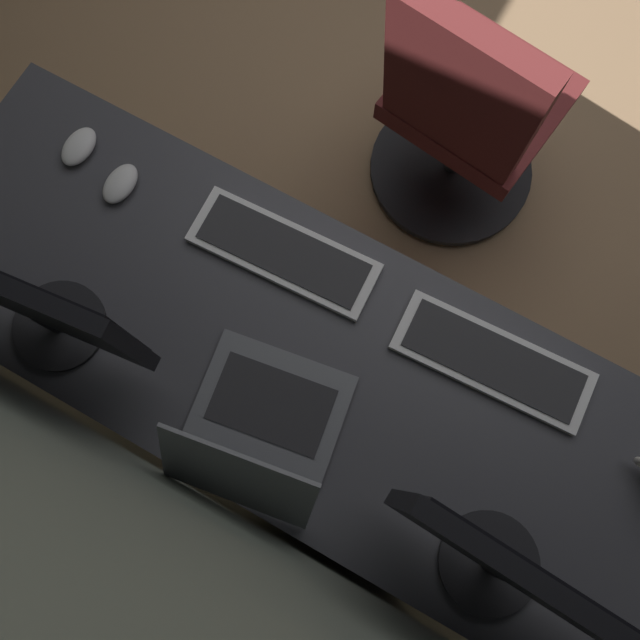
% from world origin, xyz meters
% --- Properties ---
extents(floor_plane, '(5.33, 5.33, 0.00)m').
position_xyz_m(floor_plane, '(0.00, 0.00, 0.00)').
color(floor_plane, '#9E7A56').
extents(wall_back, '(5.04, 0.10, 2.60)m').
position_xyz_m(wall_back, '(0.00, 2.02, 1.30)').
color(wall_back, slate).
rests_on(wall_back, ground).
extents(desk, '(1.88, 0.64, 0.73)m').
position_xyz_m(desk, '(-0.07, 1.64, 0.66)').
color(desk, '#38383D').
rests_on(desk, ground).
extents(drawer_pedestal, '(0.40, 0.51, 0.69)m').
position_xyz_m(drawer_pedestal, '(-0.30, 1.66, 0.35)').
color(drawer_pedestal, '#38383D').
rests_on(drawer_pedestal, ground).
extents(monitor_primary, '(0.49, 0.20, 0.46)m').
position_xyz_m(monitor_primary, '(-0.58, 1.81, 0.99)').
color(monitor_primary, black).
rests_on(monitor_primary, desk).
extents(monitor_secondary, '(0.53, 0.20, 0.42)m').
position_xyz_m(monitor_secondary, '(0.43, 1.82, 0.97)').
color(monitor_secondary, black).
rests_on(monitor_secondary, desk).
extents(laptop_leftmost, '(0.35, 0.37, 0.22)m').
position_xyz_m(laptop_leftmost, '(-0.06, 1.81, 0.78)').
color(laptop_leftmost, '#595B60').
rests_on(laptop_leftmost, desk).
extents(keyboard_main, '(0.43, 0.16, 0.02)m').
position_xyz_m(keyboard_main, '(-0.41, 1.44, 0.74)').
color(keyboard_main, silver).
rests_on(keyboard_main, desk).
extents(keyboard_spare, '(0.43, 0.16, 0.02)m').
position_xyz_m(keyboard_spare, '(0.09, 1.45, 0.74)').
color(keyboard_spare, silver).
rests_on(keyboard_spare, desk).
extents(mouse_main, '(0.06, 0.10, 0.03)m').
position_xyz_m(mouse_main, '(0.63, 1.45, 0.75)').
color(mouse_main, silver).
rests_on(mouse_main, desk).
extents(mouse_spare, '(0.06, 0.10, 0.03)m').
position_xyz_m(mouse_spare, '(0.50, 1.48, 0.75)').
color(mouse_spare, silver).
rests_on(mouse_spare, desk).
extents(office_chair, '(0.56, 0.58, 0.97)m').
position_xyz_m(office_chair, '(-0.09, 0.77, 0.46)').
color(office_chair, maroon).
rests_on(office_chair, ground).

